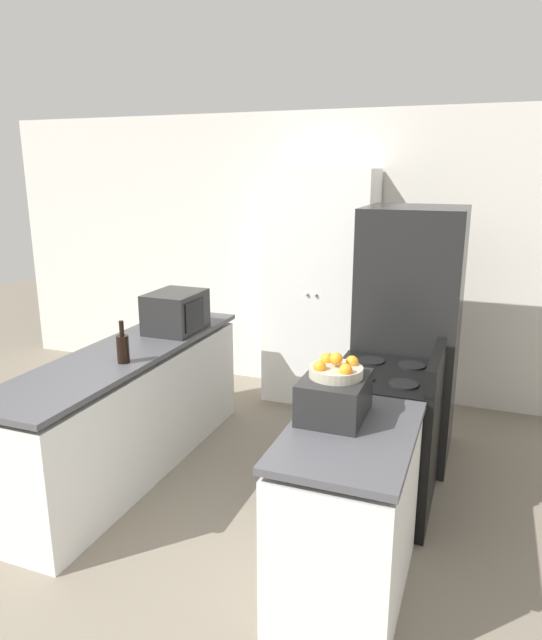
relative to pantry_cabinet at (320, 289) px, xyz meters
name	(u,v)px	position (x,y,z in m)	size (l,w,h in m)	color
ground_plane	(136,625)	(-0.01, -3.00, -1.05)	(14.00, 14.00, 0.00)	slate
wall_back	(328,256)	(-0.01, 0.31, 0.25)	(7.00, 0.06, 2.60)	silver
counter_left	(129,412)	(-0.88, -1.74, -0.62)	(0.60, 2.32, 0.89)	silver
counter_right	(347,516)	(0.85, -2.42, -0.62)	(0.60, 0.96, 0.89)	silver
pantry_cabinet	(320,289)	(0.00, 0.00, 0.00)	(0.94, 0.54, 2.09)	white
stove	(383,438)	(0.87, -1.55, -0.59)	(0.66, 0.72, 1.05)	black
refrigerator	(408,335)	(0.90, -0.78, -0.13)	(0.72, 0.75, 1.84)	black
microwave	(176,312)	(-0.79, -1.20, -0.01)	(0.36, 0.45, 0.30)	black
wine_bottle	(123,348)	(-0.73, -1.96, -0.06)	(0.08, 0.08, 0.28)	black
toaster_oven	(334,397)	(0.74, -2.28, -0.05)	(0.32, 0.39, 0.21)	black
fruit_bowl	(336,369)	(0.74, -2.27, 0.09)	(0.27, 0.27, 0.12)	#B2A893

